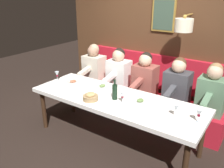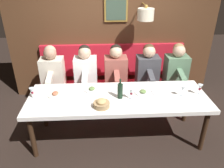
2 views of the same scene
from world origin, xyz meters
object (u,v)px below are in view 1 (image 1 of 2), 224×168
wine_glass_1 (176,108)px  wine_glass_3 (57,74)px  dining_table (115,102)px  wine_bottle (115,92)px  diner_farthest (94,65)px  bread_bowl (91,97)px  diner_near (177,83)px  wine_glass_0 (122,95)px  diner_nearest (212,91)px  diner_far (119,71)px  wine_glass_2 (199,113)px  diner_middle (145,76)px

wine_glass_1 → wine_glass_3: (0.06, 2.15, -0.00)m
dining_table → wine_bottle: size_ratio=8.68×
diner_farthest → bread_bowl: (-1.14, -0.85, -0.03)m
diner_near → wine_glass_3: bearing=115.2°
diner_farthest → wine_glass_0: bearing=-127.0°
diner_nearest → diner_far: 1.65m
diner_near → wine_glass_2: 1.06m
diner_near → wine_bottle: (-0.92, 0.58, 0.04)m
diner_nearest → wine_glass_1: bearing=167.2°
diner_farthest → wine_glass_1: diner_farthest is taller
dining_table → diner_middle: 0.89m
wine_glass_2 → diner_nearest: bearing=3.5°
diner_middle → wine_glass_2: diner_middle is taller
wine_glass_2 → diner_farthest: bearing=68.8°
diner_near → diner_farthest: same height
dining_table → diner_farthest: 1.42m
dining_table → wine_glass_3: 1.23m
wine_glass_0 → wine_glass_1: size_ratio=1.00×
diner_far → wine_glass_2: size_ratio=4.82×
diner_nearest → diner_far: same height
diner_far → wine_glass_0: diner_far is taller
wine_glass_2 → dining_table: bearing=89.7°
diner_farthest → bread_bowl: diner_farthest is taller
wine_glass_0 → diner_farthest: bearing=53.0°
wine_glass_1 → wine_glass_2: same height
diner_farthest → wine_glass_2: (-0.89, -2.29, 0.04)m
diner_farthest → bread_bowl: 1.43m
diner_nearest → wine_bottle: diner_nearest is taller
diner_farthest → wine_glass_2: bearing=-111.2°
diner_farthest → bread_bowl: size_ratio=3.60×
dining_table → diner_far: size_ratio=3.29×
wine_glass_3 → bread_bowl: wine_glass_3 is taller
diner_near → wine_glass_3: diner_near is taller
diner_far → wine_glass_2: 1.92m
diner_farthest → wine_glass_1: bearing=-114.4°
diner_middle → wine_bottle: bearing=179.7°
diner_farthest → wine_glass_3: size_ratio=4.82×
wine_glass_1 → diner_far: bearing=57.4°
wine_glass_3 → diner_farthest: bearing=-7.9°
diner_nearest → wine_glass_1: diner_nearest is taller
wine_glass_3 → bread_bowl: 1.02m
wine_bottle → bread_bowl: wine_bottle is taller
wine_glass_2 → wine_glass_1: bearing=96.9°
wine_glass_1 → diner_farthest: bearing=65.6°
diner_nearest → diner_near: size_ratio=1.00×
wine_glass_0 → wine_glass_1: same height
diner_middle → diner_far: (0.00, 0.54, 0.00)m
wine_glass_2 → wine_glass_0: bearing=94.0°
wine_bottle → wine_glass_2: bearing=-88.4°
bread_bowl → dining_table: bearing=-43.4°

